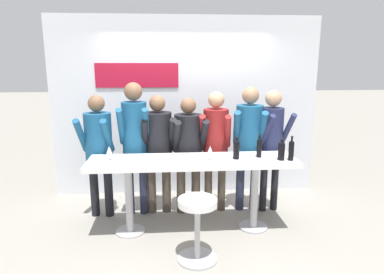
{
  "coord_description": "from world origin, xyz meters",
  "views": [
    {
      "loc": [
        -0.3,
        -3.92,
        2.07
      ],
      "look_at": [
        0.0,
        0.09,
        1.18
      ],
      "focal_mm": 32.0,
      "sensor_mm": 36.0,
      "label": 1
    }
  ],
  "objects_px": {
    "bar_stool": "(197,220)",
    "person_far_right": "(272,136)",
    "tasting_table": "(193,170)",
    "wine_bottle_2": "(259,147)",
    "person_far_left": "(98,143)",
    "wine_bottle_3": "(291,149)",
    "wine_bottle_1": "(282,150)",
    "wine_glass_0": "(210,150)",
    "person_left": "(135,134)",
    "person_center_right": "(216,138)",
    "wine_bottle_0": "(236,148)",
    "wine_glass_1": "(109,150)",
    "person_center_left": "(158,142)",
    "person_right": "(249,136)",
    "person_center": "(188,144)"
  },
  "relations": [
    {
      "from": "bar_stool",
      "to": "person_far_right",
      "type": "distance_m",
      "value": 1.73
    },
    {
      "from": "tasting_table",
      "to": "wine_bottle_2",
      "type": "relative_size",
      "value": 8.7
    },
    {
      "from": "person_far_left",
      "to": "wine_bottle_3",
      "type": "bearing_deg",
      "value": -8.63
    },
    {
      "from": "person_far_right",
      "to": "wine_bottle_1",
      "type": "relative_size",
      "value": 6.5
    },
    {
      "from": "wine_glass_0",
      "to": "person_far_right",
      "type": "bearing_deg",
      "value": 32.78
    },
    {
      "from": "person_left",
      "to": "person_far_right",
      "type": "relative_size",
      "value": 1.06
    },
    {
      "from": "person_center_right",
      "to": "person_far_right",
      "type": "distance_m",
      "value": 0.76
    },
    {
      "from": "wine_bottle_0",
      "to": "wine_glass_1",
      "type": "relative_size",
      "value": 1.54
    },
    {
      "from": "person_center_left",
      "to": "person_far_right",
      "type": "bearing_deg",
      "value": -7.02
    },
    {
      "from": "person_far_right",
      "to": "wine_bottle_0",
      "type": "bearing_deg",
      "value": -145.93
    },
    {
      "from": "person_far_right",
      "to": "person_right",
      "type": "bearing_deg",
      "value": 166.11
    },
    {
      "from": "person_center_left",
      "to": "wine_bottle_2",
      "type": "bearing_deg",
      "value": -28.49
    },
    {
      "from": "person_right",
      "to": "wine_bottle_0",
      "type": "height_order",
      "value": "person_right"
    },
    {
      "from": "wine_bottle_0",
      "to": "wine_bottle_1",
      "type": "distance_m",
      "value": 0.53
    },
    {
      "from": "person_left",
      "to": "person_center_left",
      "type": "distance_m",
      "value": 0.33
    },
    {
      "from": "tasting_table",
      "to": "wine_bottle_3",
      "type": "distance_m",
      "value": 1.19
    },
    {
      "from": "person_center_right",
      "to": "person_far_right",
      "type": "xyz_separation_m",
      "value": [
        0.76,
        -0.07,
        0.03
      ]
    },
    {
      "from": "person_far_left",
      "to": "person_center_left",
      "type": "bearing_deg",
      "value": 11.37
    },
    {
      "from": "person_left",
      "to": "wine_glass_0",
      "type": "relative_size",
      "value": 10.2
    },
    {
      "from": "tasting_table",
      "to": "person_right",
      "type": "bearing_deg",
      "value": 33.57
    },
    {
      "from": "person_far_left",
      "to": "wine_bottle_3",
      "type": "relative_size",
      "value": 5.62
    },
    {
      "from": "person_left",
      "to": "wine_bottle_3",
      "type": "distance_m",
      "value": 1.99
    },
    {
      "from": "bar_stool",
      "to": "person_center",
      "type": "relative_size",
      "value": 0.43
    },
    {
      "from": "wine_bottle_1",
      "to": "wine_glass_0",
      "type": "distance_m",
      "value": 0.84
    },
    {
      "from": "tasting_table",
      "to": "person_center_right",
      "type": "xyz_separation_m",
      "value": [
        0.36,
        0.57,
        0.25
      ]
    },
    {
      "from": "wine_bottle_0",
      "to": "person_center",
      "type": "bearing_deg",
      "value": 133.23
    },
    {
      "from": "person_center_left",
      "to": "wine_glass_0",
      "type": "xyz_separation_m",
      "value": [
        0.62,
        -0.65,
        0.04
      ]
    },
    {
      "from": "tasting_table",
      "to": "wine_bottle_3",
      "type": "bearing_deg",
      "value": -6.88
    },
    {
      "from": "person_far_left",
      "to": "person_right",
      "type": "distance_m",
      "value": 2.01
    },
    {
      "from": "person_right",
      "to": "bar_stool",
      "type": "bearing_deg",
      "value": -113.9
    },
    {
      "from": "person_center_right",
      "to": "person_left",
      "type": "bearing_deg",
      "value": -167.53
    },
    {
      "from": "bar_stool",
      "to": "wine_glass_0",
      "type": "xyz_separation_m",
      "value": [
        0.2,
        0.57,
        0.59
      ]
    },
    {
      "from": "wine_bottle_0",
      "to": "person_center_right",
      "type": "bearing_deg",
      "value": 105.05
    },
    {
      "from": "person_center_right",
      "to": "person_center",
      "type": "bearing_deg",
      "value": -164.87
    },
    {
      "from": "person_right",
      "to": "wine_bottle_0",
      "type": "xyz_separation_m",
      "value": [
        -0.29,
        -0.57,
        -0.03
      ]
    },
    {
      "from": "person_far_left",
      "to": "person_right",
      "type": "relative_size",
      "value": 0.95
    },
    {
      "from": "wine_bottle_0",
      "to": "wine_bottle_2",
      "type": "distance_m",
      "value": 0.3
    },
    {
      "from": "person_far_left",
      "to": "wine_bottle_1",
      "type": "height_order",
      "value": "person_far_left"
    },
    {
      "from": "person_far_left",
      "to": "person_center",
      "type": "bearing_deg",
      "value": 8.45
    },
    {
      "from": "person_far_right",
      "to": "wine_bottle_2",
      "type": "bearing_deg",
      "value": -130.17
    },
    {
      "from": "wine_bottle_1",
      "to": "wine_glass_0",
      "type": "xyz_separation_m",
      "value": [
        -0.84,
        0.03,
        0.0
      ]
    },
    {
      "from": "person_far_left",
      "to": "wine_glass_1",
      "type": "height_order",
      "value": "person_far_left"
    },
    {
      "from": "bar_stool",
      "to": "person_center_left",
      "type": "distance_m",
      "value": 1.4
    },
    {
      "from": "wine_bottle_1",
      "to": "wine_glass_1",
      "type": "relative_size",
      "value": 1.48
    },
    {
      "from": "person_center",
      "to": "person_far_right",
      "type": "bearing_deg",
      "value": -7.1
    },
    {
      "from": "tasting_table",
      "to": "person_far_right",
      "type": "distance_m",
      "value": 1.26
    },
    {
      "from": "person_far_right",
      "to": "person_far_left",
      "type": "bearing_deg",
      "value": 172.17
    },
    {
      "from": "person_far_left",
      "to": "person_center",
      "type": "height_order",
      "value": "person_far_left"
    },
    {
      "from": "wine_bottle_1",
      "to": "wine_glass_0",
      "type": "relative_size",
      "value": 1.48
    },
    {
      "from": "person_left",
      "to": "wine_bottle_1",
      "type": "relative_size",
      "value": 6.91
    }
  ]
}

